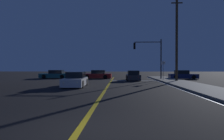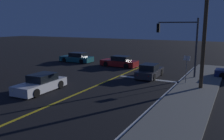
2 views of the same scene
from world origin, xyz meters
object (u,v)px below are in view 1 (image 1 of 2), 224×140
Objects in this scene: car_mid_block_navy at (183,75)px; utility_pole_right at (177,35)px; car_lead_oncoming_charcoal at (133,76)px; traffic_signal_near_right at (151,53)px; car_far_approaching_white at (76,80)px; car_distant_tail_red at (97,75)px; car_following_oncoming_teal at (55,75)px; street_sign_corner at (163,68)px.

car_mid_block_navy is 8.16m from utility_pole_right.
utility_pole_right is (5.16, -2.47, 5.13)m from car_lead_oncoming_charcoal.
car_mid_block_navy is 0.73× the size of traffic_signal_near_right.
traffic_signal_near_right is (-5.11, -1.94, 3.28)m from car_mid_block_navy.
car_far_approaching_white is at bearing -150.04° from utility_pole_right.
traffic_signal_near_right reaches higher than car_distant_tail_red.
car_far_approaching_white is at bearing -46.39° from car_mid_block_navy.
utility_pole_right reaches higher than car_distant_tail_red.
traffic_signal_near_right is (14.92, -3.15, 3.28)m from car_following_oncoming_teal.
car_distant_tail_red is at bearing 148.87° from street_sign_corner.
car_far_approaching_white is 13.72m from traffic_signal_near_right.
traffic_signal_near_right is at bearing -67.32° from car_mid_block_navy.
car_mid_block_navy is (7.75, 3.32, 0.00)m from car_lead_oncoming_charcoal.
street_sign_corner is at bearing -144.97° from car_far_approaching_white.
traffic_signal_near_right is (8.02, -2.72, 3.28)m from car_distant_tail_red.
traffic_signal_near_right is at bearing 26.71° from car_lead_oncoming_charcoal.
car_lead_oncoming_charcoal is (12.28, -4.53, -0.00)m from car_following_oncoming_teal.
car_mid_block_navy and car_far_approaching_white have the same top height.
car_lead_oncoming_charcoal is 1.00× the size of car_mid_block_navy.
traffic_signal_near_right is at bearing 111.82° from street_sign_corner.
car_lead_oncoming_charcoal is 0.38× the size of utility_pole_right.
car_lead_oncoming_charcoal is at bearing -112.20° from car_following_oncoming_teal.
street_sign_corner reaches higher than car_following_oncoming_teal.
car_distant_tail_red is 9.08m from traffic_signal_near_right.
car_distant_tail_red is at bearing -95.49° from car_following_oncoming_teal.
car_lead_oncoming_charcoal and car_mid_block_navy have the same top height.
car_mid_block_navy is 0.38× the size of utility_pole_right.
car_distant_tail_red is at bearing -94.82° from car_far_approaching_white.
car_following_oncoming_teal and car_mid_block_navy have the same top height.
car_lead_oncoming_charcoal is 7.69m from utility_pole_right.
street_sign_corner is (9.14, -5.52, 1.15)m from car_distant_tail_red.
street_sign_corner is (16.04, -5.95, 1.15)m from car_following_oncoming_teal.
utility_pole_right is at bearing 123.18° from traffic_signal_near_right.
street_sign_corner is (3.76, -1.42, 1.15)m from car_lead_oncoming_charcoal.
utility_pole_right is (-2.59, -5.80, 5.13)m from car_mid_block_navy.
car_following_oncoming_teal and car_lead_oncoming_charcoal have the same top height.
car_mid_block_navy is 0.90× the size of car_distant_tail_red.
traffic_signal_near_right is (2.64, 1.38, 3.28)m from car_lead_oncoming_charcoal.
car_lead_oncoming_charcoal and car_far_approaching_white have the same top height.
traffic_signal_near_right reaches higher than car_following_oncoming_teal.
street_sign_corner is (-3.99, -4.74, 1.15)m from car_mid_block_navy.
car_following_oncoming_teal is at bearing 159.65° from street_sign_corner.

